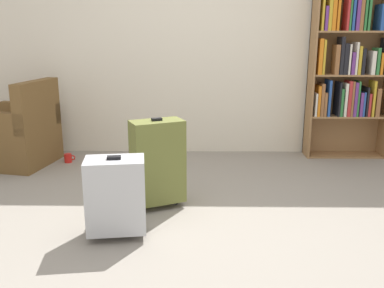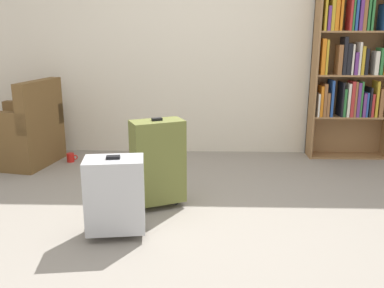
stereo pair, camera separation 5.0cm
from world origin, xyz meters
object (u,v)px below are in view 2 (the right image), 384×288
(suitcase_olive, at_px, (158,162))
(armchair, at_px, (22,135))
(suitcase_silver, at_px, (115,195))
(bookshelf, at_px, (352,67))
(mug, at_px, (71,158))

(suitcase_olive, bearing_deg, armchair, 144.41)
(armchair, bearing_deg, suitcase_silver, -50.88)
(bookshelf, height_order, suitcase_silver, bookshelf)
(armchair, relative_size, suitcase_silver, 1.55)
(bookshelf, xyz_separation_m, suitcase_olive, (-1.97, -1.51, -0.63))
(suitcase_silver, height_order, suitcase_olive, suitcase_olive)
(bookshelf, distance_m, suitcase_silver, 3.08)
(armchair, bearing_deg, suitcase_olive, -35.59)
(armchair, distance_m, mug, 0.56)
(bookshelf, distance_m, suitcase_olive, 2.56)
(suitcase_silver, bearing_deg, suitcase_olive, 65.27)
(bookshelf, xyz_separation_m, suitcase_silver, (-2.21, -2.03, -0.70))
(mug, distance_m, suitcase_silver, 1.94)
(bookshelf, bearing_deg, armchair, -173.87)
(armchair, xyz_separation_m, suitcase_olive, (1.58, -1.13, 0.07))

